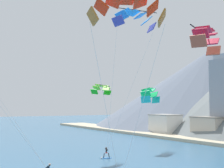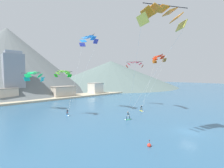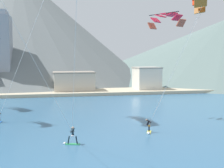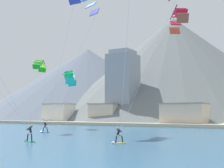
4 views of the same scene
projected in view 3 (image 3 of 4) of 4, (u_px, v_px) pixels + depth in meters
The scene contains 7 objects.
kitesurfer_near_trail at pixel (71, 139), 30.63m from camera, with size 1.78×0.85×1.83m.
kitesurfer_mid_center at pixel (149, 129), 35.17m from camera, with size 1.00×1.77×1.63m.
parafoil_kite_distant_high_outer at pixel (166, 18), 41.09m from camera, with size 3.73×5.62×1.92m.
shoreline_strip at pixel (71, 92), 71.74m from camera, with size 180.00×10.00×0.70m, color #BCAD8E.
shore_building_harbour_front at pixel (147, 79), 76.51m from camera, with size 5.88×6.95×6.04m.
shore_building_quay_west at pixel (74, 82), 72.95m from camera, with size 9.61×6.81×5.06m.
mountain_peak_west_ridge at pixel (19, 27), 107.71m from camera, with size 88.52×88.52×37.26m.
Camera 3 is at (-4.87, -18.23, 8.65)m, focal length 50.00 mm.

